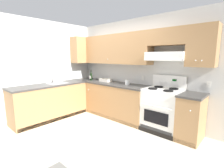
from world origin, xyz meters
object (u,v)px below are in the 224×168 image
Objects in this scene: bowl at (106,81)px; stove at (162,109)px; paper_towel_roll at (127,82)px; wine_bottle at (91,76)px.

stove is at bearing -1.70° from bowl.
paper_towel_roll is (-0.97, 0.04, 0.49)m from stove.
wine_bottle is 2.63× the size of paper_towel_roll.
stove is 1.80m from bowl.
stove is at bearing -2.25° from paper_towel_roll.
wine_bottle is 1.29m from paper_towel_roll.
wine_bottle is 0.94× the size of bowl.
stove is 2.32m from wine_bottle.
paper_towel_roll is at bearing 177.75° from stove.
bowl is 2.80× the size of paper_towel_roll.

